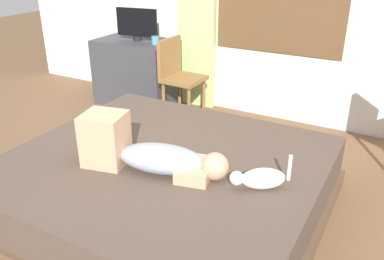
# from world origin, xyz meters

# --- Properties ---
(ground_plane) EXTENTS (16.00, 16.00, 0.00)m
(ground_plane) POSITION_xyz_m (0.00, 0.00, 0.00)
(ground_plane) COLOR brown
(bed) EXTENTS (2.07, 1.91, 0.42)m
(bed) POSITION_xyz_m (0.09, 0.18, 0.21)
(bed) COLOR brown
(bed) RESTS_ON ground
(person_lying) EXTENTS (0.94, 0.44, 0.34)m
(person_lying) POSITION_xyz_m (0.06, 0.02, 0.54)
(person_lying) COLOR #8C939E
(person_lying) RESTS_ON bed
(cat) EXTENTS (0.31, 0.24, 0.21)m
(cat) POSITION_xyz_m (0.77, 0.14, 0.49)
(cat) COLOR silver
(cat) RESTS_ON bed
(desk) EXTENTS (0.90, 0.56, 0.74)m
(desk) POSITION_xyz_m (-1.35, 1.86, 0.37)
(desk) COLOR #38383D
(desk) RESTS_ON ground
(tv_monitor) EXTENTS (0.48, 0.10, 0.35)m
(tv_monitor) POSITION_xyz_m (-1.32, 1.86, 0.92)
(tv_monitor) COLOR black
(tv_monitor) RESTS_ON desk
(cup) EXTENTS (0.08, 0.08, 0.08)m
(cup) POSITION_xyz_m (-1.05, 1.81, 0.78)
(cup) COLOR teal
(cup) RESTS_ON desk
(chair_by_desk) EXTENTS (0.39, 0.39, 0.86)m
(chair_by_desk) POSITION_xyz_m (-0.68, 1.65, 0.51)
(chair_by_desk) COLOR brown
(chair_by_desk) RESTS_ON ground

